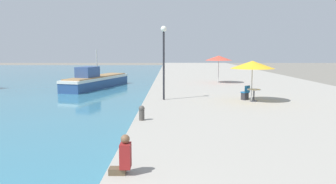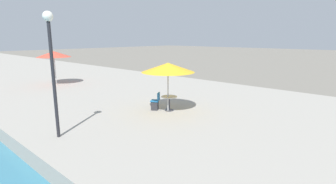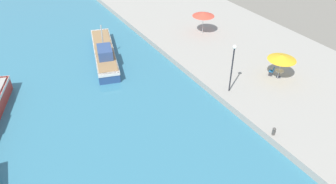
% 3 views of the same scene
% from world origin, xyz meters
% --- Properties ---
extents(quay_promenade, '(16.00, 90.00, 0.66)m').
position_xyz_m(quay_promenade, '(8.00, 37.00, 0.33)').
color(quay_promenade, '#A39E93').
rests_on(quay_promenade, ground_plane).
extents(fishing_boat_far, '(4.89, 10.57, 3.83)m').
position_xyz_m(fishing_boat_far, '(-5.76, 28.26, 0.80)').
color(fishing_boat_far, navy).
rests_on(fishing_boat_far, water_basin).
extents(cafe_umbrella_pink, '(2.61, 2.61, 2.45)m').
position_xyz_m(cafe_umbrella_pink, '(6.53, 15.36, 2.88)').
color(cafe_umbrella_pink, '#B7B7B7').
rests_on(cafe_umbrella_pink, quay_promenade).
extents(cafe_umbrella_white, '(2.56, 2.56, 2.60)m').
position_xyz_m(cafe_umbrella_white, '(6.24, 27.10, 3.04)').
color(cafe_umbrella_white, '#B7B7B7').
rests_on(cafe_umbrella_white, quay_promenade).
extents(cafe_table, '(0.80, 0.80, 0.74)m').
position_xyz_m(cafe_table, '(6.69, 15.42, 1.19)').
color(cafe_table, '#333338').
rests_on(cafe_table, quay_promenade).
extents(cafe_chair_left, '(0.57, 0.58, 0.91)m').
position_xyz_m(cafe_chair_left, '(6.30, 16.03, 0.99)').
color(cafe_chair_left, '#2D2D33').
rests_on(cafe_chair_left, quay_promenade).
extents(mooring_bollard, '(0.26, 0.26, 0.65)m').
position_xyz_m(mooring_bollard, '(0.37, 9.91, 1.01)').
color(mooring_bollard, '#4C4742').
rests_on(mooring_bollard, quay_promenade).
extents(lamppost, '(0.36, 0.36, 4.56)m').
position_xyz_m(lamppost, '(1.22, 16.09, 3.75)').
color(lamppost, '#232328').
rests_on(lamppost, quay_promenade).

